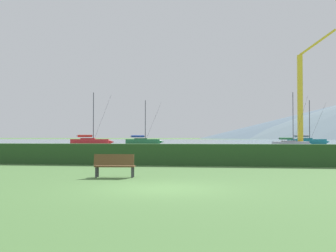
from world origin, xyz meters
The scene contains 9 objects.
ground_plane centered at (0.00, 0.00, 0.00)m, with size 1000.00×1000.00×0.00m, color #477038.
harbor_water centered at (0.00, 137.00, 0.00)m, with size 320.00×246.00×0.00m, color gray.
hedge_line centered at (0.00, 11.00, 0.62)m, with size 80.00×1.20×1.24m, color #284C23.
sailboat_slip_0 centered at (-16.33, 74.63, 0.69)m, with size 8.54×4.38×9.53m.
sailboat_slip_2 centered at (12.11, 56.56, 0.55)m, with size 6.62×3.45×8.94m.
sailboat_slip_4 centered at (18.32, 76.89, 0.71)m, with size 8.78×3.50×9.32m.
sailboat_slip_5 centered at (-25.62, 67.45, 0.72)m, with size 8.89×4.05×10.65m.
park_bench_near_path centered at (-2.46, 3.29, 0.53)m, with size 1.67×0.61×0.95m.
dock_crane centered at (14.09, 58.29, 6.87)m, with size 6.85×2.00×19.56m.
Camera 1 is at (2.17, -13.06, 1.65)m, focal length 44.24 mm.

